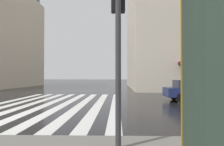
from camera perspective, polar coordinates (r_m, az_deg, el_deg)
ground_plane at (r=9.51m, az=-28.24°, el=-10.78°), size 220.00×220.00×0.00m
zebra_crossing at (r=12.77m, az=-15.05°, el=-8.30°), size 13.00×7.50×0.01m
haussmann_block_corner at (r=35.89m, az=28.90°, el=15.81°), size 20.90×28.00×24.39m
traffic_signal_post at (r=4.54m, az=1.73°, el=14.46°), size 0.44×0.30×3.75m
car_navy at (r=14.62m, az=22.36°, el=-4.37°), size 1.85×4.10×1.41m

